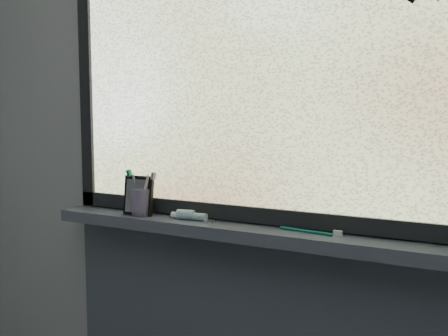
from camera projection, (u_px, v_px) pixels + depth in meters
wall_back at (283, 152)px, 1.55m from camera, size 3.00×0.01×2.50m
windowsill at (273, 236)px, 1.51m from camera, size 1.62×0.14×0.04m
window_pane at (282, 60)px, 1.50m from camera, size 1.50×0.01×1.00m
frame_bottom at (279, 217)px, 1.55m from camera, size 1.60×0.03×0.05m
frame_left at (87, 71)px, 1.86m from camera, size 0.05×0.03×1.10m
vanity_mirror at (139, 196)px, 1.73m from camera, size 0.11×0.06×0.14m
toothpaste_tube at (191, 215)px, 1.65m from camera, size 0.19×0.06×0.03m
toothbrush_cup at (141, 202)px, 1.72m from camera, size 0.07×0.07×0.09m
toothbrush_lying at (306, 230)px, 1.47m from camera, size 0.21×0.04×0.01m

